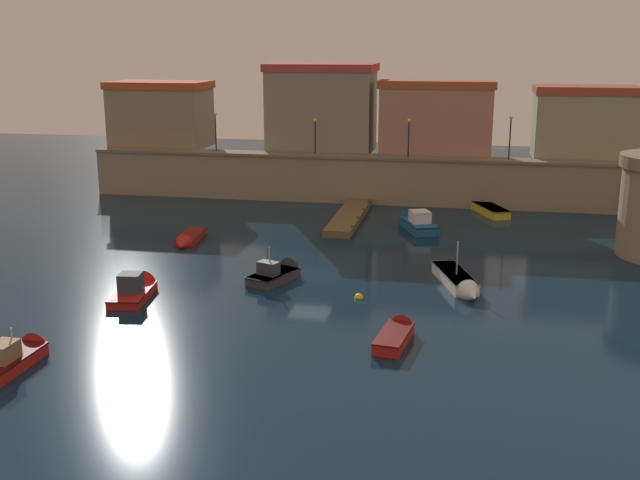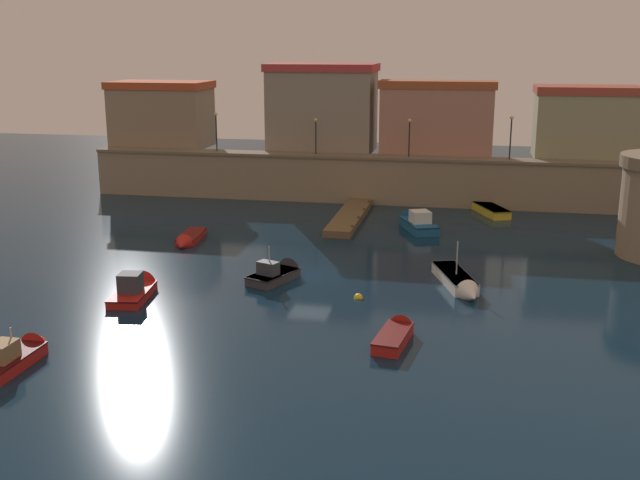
# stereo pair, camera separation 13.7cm
# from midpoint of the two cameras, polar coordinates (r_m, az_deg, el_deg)

# --- Properties ---
(ground_plane) EXTENTS (130.82, 130.82, 0.00)m
(ground_plane) POSITION_cam_midpoint_polar(r_m,az_deg,el_deg) (48.05, -0.68, -2.60)
(ground_plane) COLOR #0C2338
(quay_wall) EXTENTS (50.55, 2.40, 4.30)m
(quay_wall) POSITION_cam_midpoint_polar(r_m,az_deg,el_deg) (69.48, 3.25, 4.57)
(quay_wall) COLOR gray
(quay_wall) RESTS_ON ground
(old_town_backdrop) EXTENTS (49.14, 6.01, 8.14)m
(old_town_backdrop) POSITION_cam_midpoint_polar(r_m,az_deg,el_deg) (72.53, 2.69, 9.34)
(old_town_backdrop) COLOR gray
(old_town_backdrop) RESTS_ON ground
(pier_dock) EXTENTS (2.11, 12.51, 0.70)m
(pier_dock) POSITION_cam_midpoint_polar(r_m,az_deg,el_deg) (62.76, 2.30, 1.75)
(pier_dock) COLOR brown
(pier_dock) RESTS_ON ground
(quay_lamp_0) EXTENTS (0.32, 0.32, 3.57)m
(quay_lamp_0) POSITION_cam_midpoint_polar(r_m,az_deg,el_deg) (72.05, -7.68, 8.44)
(quay_lamp_0) COLOR black
(quay_lamp_0) RESTS_ON quay_wall
(quay_lamp_1) EXTENTS (0.32, 0.32, 3.21)m
(quay_lamp_1) POSITION_cam_midpoint_polar(r_m,az_deg,el_deg) (69.60, -0.26, 8.18)
(quay_lamp_1) COLOR black
(quay_lamp_1) RESTS_ON quay_wall
(quay_lamp_2) EXTENTS (0.32, 0.32, 3.35)m
(quay_lamp_2) POSITION_cam_midpoint_polar(r_m,az_deg,el_deg) (68.41, 6.72, 8.04)
(quay_lamp_2) COLOR black
(quay_lamp_2) RESTS_ON quay_wall
(quay_lamp_3) EXTENTS (0.32, 0.32, 3.75)m
(quay_lamp_3) POSITION_cam_midpoint_polar(r_m,az_deg,el_deg) (68.23, 14.08, 7.88)
(quay_lamp_3) COLOR black
(quay_lamp_3) RESTS_ON quay_wall
(moored_boat_0) EXTENTS (3.40, 6.65, 3.06)m
(moored_boat_0) POSITION_cam_midpoint_polar(r_m,az_deg,el_deg) (46.01, 10.41, -3.14)
(moored_boat_0) COLOR white
(moored_boat_0) RESTS_ON ground
(moored_boat_1) EXTENTS (3.96, 6.62, 1.47)m
(moored_boat_1) POSITION_cam_midpoint_polar(r_m,az_deg,el_deg) (67.48, 12.22, 2.42)
(moored_boat_1) COLOR gold
(moored_boat_1) RESTS_ON ground
(moored_boat_2) EXTENTS (3.83, 5.77, 2.13)m
(moored_boat_2) POSITION_cam_midpoint_polar(r_m,az_deg,el_deg) (60.42, 7.18, 1.35)
(moored_boat_2) COLOR #195689
(moored_boat_2) RESTS_ON ground
(moored_boat_3) EXTENTS (1.54, 4.76, 2.23)m
(moored_boat_3) POSITION_cam_midpoint_polar(r_m,az_deg,el_deg) (37.71, -21.42, -7.88)
(moored_boat_3) COLOR red
(moored_boat_3) RESTS_ON ground
(moored_boat_4) EXTENTS (3.17, 4.68, 2.83)m
(moored_boat_4) POSITION_cam_midpoint_polar(r_m,az_deg,el_deg) (47.23, -2.92, -2.44)
(moored_boat_4) COLOR #333338
(moored_boat_4) RESTS_ON ground
(moored_boat_5) EXTENTS (2.45, 5.28, 2.18)m
(moored_boat_5) POSITION_cam_midpoint_polar(r_m,az_deg,el_deg) (45.60, -13.40, -3.43)
(moored_boat_5) COLOR red
(moored_boat_5) RESTS_ON ground
(moored_boat_6) EXTENTS (1.85, 4.53, 1.23)m
(moored_boat_6) POSITION_cam_midpoint_polar(r_m,az_deg,el_deg) (38.01, 5.80, -6.89)
(moored_boat_6) COLOR red
(moored_boat_6) RESTS_ON ground
(moored_boat_7) EXTENTS (1.95, 5.26, 1.32)m
(moored_boat_7) POSITION_cam_midpoint_polar(r_m,az_deg,el_deg) (56.38, -9.73, 0.04)
(moored_boat_7) COLOR red
(moored_boat_7) RESTS_ON ground
(mooring_buoy_0) EXTENTS (0.52, 0.52, 0.52)m
(mooring_buoy_0) POSITION_cam_midpoint_polar(r_m,az_deg,el_deg) (43.83, 2.97, -4.33)
(mooring_buoy_0) COLOR yellow
(mooring_buoy_0) RESTS_ON ground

